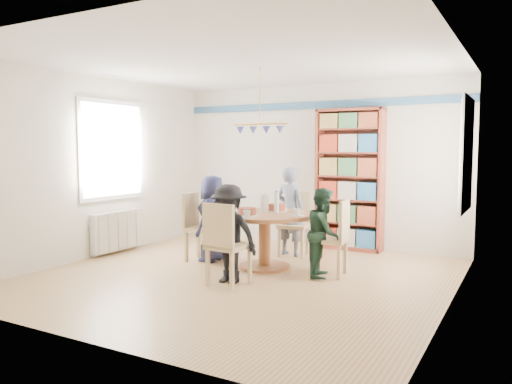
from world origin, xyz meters
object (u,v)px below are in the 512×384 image
Objects in this scene: chair_right at (335,234)px; chair_far at (295,220)px; person_right at (324,232)px; dining_table at (265,227)px; chair_near at (224,241)px; person_near at (229,234)px; radiator at (117,231)px; chair_left at (198,223)px; person_far at (291,211)px; person_left at (213,218)px; bookshelf at (350,181)px.

chair_far is at bearing 136.69° from chair_right.
dining_table is at bearing 72.35° from person_right.
person_near is at bearing 107.39° from chair_near.
person_right is at bearing 3.56° from radiator.
chair_right is 1.47m from chair_near.
person_far reaches higher than chair_left.
chair_right is (2.07, 0.10, -0.01)m from chair_left.
chair_left is 1.95m from person_right.
radiator is 0.81× the size of person_left.
bookshelf is at bearing 139.20° from person_left.
person_left is at bearing -131.94° from chair_far.
person_right is 0.83× the size of person_far.
dining_table is 0.98m from chair_far.
chair_right is 0.98× the size of chair_near.
chair_right is 0.43× the size of bookshelf.
radiator is 0.74× the size of person_far.
person_far is at bearing 135.53° from person_left.
person_far is 0.60× the size of bookshelf.
chair_right is at bearing -77.14° from bookshelf.
bookshelf is at bearing 77.83° from person_near.
person_left is at bearing 16.50° from chair_left.
chair_left is 1.34m from person_near.
chair_right is 0.16m from person_right.
radiator is 1.65m from person_left.
bookshelf is at bearing 78.80° from chair_near.
chair_right reaches higher than chair_far.
bookshelf is (0.60, 1.79, 0.55)m from dining_table.
person_far is (-0.04, -0.08, 0.14)m from chair_far.
radiator is 1.03× the size of chair_right.
chair_near is at bearing -88.28° from dining_table.
person_near is (1.05, -0.83, 0.06)m from chair_left.
dining_table is at bearing -90.27° from chair_far.
radiator is 0.83× the size of person_near.
person_left reaches higher than chair_left.
chair_left is 1.51m from chair_near.
person_far is at bearing 91.19° from person_near.
person_right reaches higher than chair_left.
person_far is at bearing -114.72° from chair_far.
person_far is at bearing -125.43° from bookshelf.
radiator is at bearing -153.35° from chair_far.
chair_left is 1.01× the size of chair_right.
chair_far is (2.47, 1.24, 0.18)m from radiator.
bookshelf is (-0.28, 1.83, 0.54)m from person_right.
person_far is at bearing 140.34° from chair_right.
dining_table is at bearing 87.36° from person_left.
radiator is at bearing -174.89° from chair_right.
chair_left reaches higher than radiator.
person_left is 0.92× the size of person_far.
chair_far is at bearing -104.46° from person_far.
person_near is at bearing -38.33° from chair_left.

